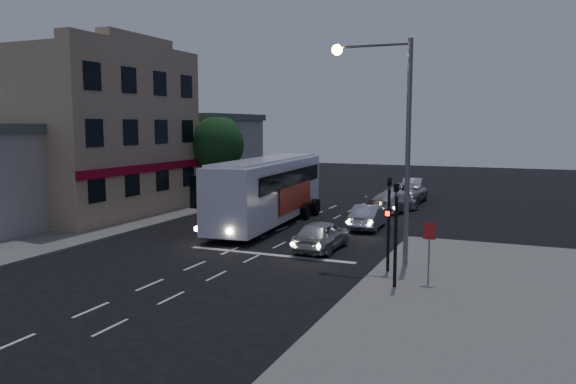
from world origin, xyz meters
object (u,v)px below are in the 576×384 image
at_px(car_extra, 413,186).
at_px(regulatory_sign, 429,243).
at_px(tour_bus, 268,189).
at_px(traffic_signal_side, 396,222).
at_px(car_sedan_c, 406,193).
at_px(traffic_signal_main, 389,213).
at_px(car_suv, 322,235).
at_px(car_sedan_a, 369,216).
at_px(streetlight, 392,126).
at_px(car_sedan_b, 393,202).
at_px(street_tree, 216,142).

bearing_deg(car_extra, regulatory_sign, 94.89).
xyz_separation_m(tour_bus, traffic_signal_side, (9.52, -10.02, 0.34)).
xyz_separation_m(car_sedan_c, traffic_signal_main, (3.30, -20.48, 1.67)).
relative_size(traffic_signal_main, regulatory_sign, 1.86).
relative_size(tour_bus, traffic_signal_main, 3.10).
height_order(car_suv, car_sedan_a, car_suv).
bearing_deg(car_sedan_a, car_suv, 82.04).
height_order(car_sedan_c, regulatory_sign, regulatory_sign).
height_order(car_sedan_a, car_extra, car_extra).
xyz_separation_m(traffic_signal_main, streetlight, (-0.26, 1.42, 3.31)).
bearing_deg(tour_bus, car_extra, 69.22).
distance_m(car_sedan_c, streetlight, 19.93).
height_order(car_suv, traffic_signal_main, traffic_signal_main).
xyz_separation_m(car_suv, car_sedan_a, (0.60, 6.19, -0.03)).
xyz_separation_m(car_extra, regulatory_sign, (5.40, -26.42, 0.89)).
xyz_separation_m(car_sedan_b, car_sedan_c, (-0.12, 4.91, 0.07)).
height_order(car_suv, car_extra, same).
relative_size(tour_bus, car_sedan_a, 3.10).
distance_m(traffic_signal_main, streetlight, 3.61).
xyz_separation_m(tour_bus, traffic_signal_main, (8.82, -8.05, 0.34)).
distance_m(tour_bus, car_suv, 7.25).
bearing_deg(car_sedan_c, traffic_signal_side, 100.94).
distance_m(car_sedan_b, car_extra, 9.85).
xyz_separation_m(tour_bus, street_tree, (-6.98, 6.20, 2.42)).
relative_size(car_suv, street_tree, 0.67).
relative_size(tour_bus, traffic_signal_side, 3.10).
height_order(car_sedan_a, traffic_signal_side, traffic_signal_side).
xyz_separation_m(car_sedan_c, traffic_signal_side, (4.00, -22.46, 1.67)).
relative_size(car_sedan_a, regulatory_sign, 1.86).
bearing_deg(traffic_signal_side, traffic_signal_main, 109.49).
relative_size(car_sedan_a, car_extra, 0.95).
distance_m(tour_bus, car_sedan_a, 5.94).
bearing_deg(traffic_signal_side, tour_bus, 133.54).
distance_m(car_sedan_b, traffic_signal_side, 18.05).
bearing_deg(regulatory_sign, street_tree, 138.92).
distance_m(traffic_signal_side, streetlight, 4.84).
height_order(car_extra, regulatory_sign, regulatory_sign).
xyz_separation_m(car_suv, car_sedan_b, (0.61, 12.55, -0.03)).
distance_m(tour_bus, regulatory_sign, 13.90).
distance_m(car_sedan_b, car_sedan_c, 4.92).
bearing_deg(regulatory_sign, traffic_signal_side, -136.08).
height_order(regulatory_sign, street_tree, street_tree).
xyz_separation_m(car_suv, traffic_signal_main, (3.78, -3.02, 1.71)).
bearing_deg(car_suv, streetlight, 156.70).
distance_m(car_sedan_c, traffic_signal_side, 22.87).
bearing_deg(traffic_signal_main, car_sedan_b, 101.52).
bearing_deg(car_suv, street_tree, -41.90).
bearing_deg(car_extra, car_sedan_c, 88.04).
distance_m(car_sedan_b, street_tree, 13.26).
relative_size(traffic_signal_side, street_tree, 0.66).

